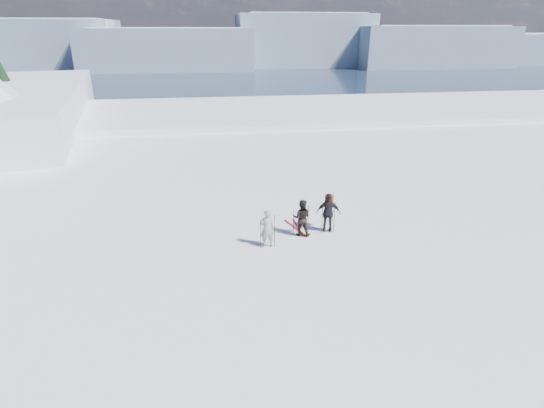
# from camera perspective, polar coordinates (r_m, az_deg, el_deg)

# --- Properties ---
(lake_basin) EXTENTS (820.00, 820.00, 71.62)m
(lake_basin) POSITION_cam_1_polar(r_m,az_deg,el_deg) (44.08, -1.91, 3.74)
(lake_basin) COLOR white
(lake_basin) RESTS_ON ground
(far_mountain_range) EXTENTS (770.00, 110.00, 53.00)m
(far_mountain_range) POSITION_cam_1_polar(r_m,az_deg,el_deg) (467.76, -4.49, 20.62)
(far_mountain_range) COLOR slate
(far_mountain_range) RESTS_ON ground
(skier_grey) EXTENTS (0.58, 0.41, 1.51)m
(skier_grey) POSITION_cam_1_polar(r_m,az_deg,el_deg) (15.89, -0.67, -3.31)
(skier_grey) COLOR #8E949B
(skier_grey) RESTS_ON ground
(skier_dark) EXTENTS (0.88, 0.78, 1.51)m
(skier_dark) POSITION_cam_1_polar(r_m,az_deg,el_deg) (16.81, 4.00, -1.84)
(skier_dark) COLOR black
(skier_dark) RESTS_ON ground
(skier_pack) EXTENTS (1.04, 0.65, 1.65)m
(skier_pack) POSITION_cam_1_polar(r_m,az_deg,el_deg) (17.18, 7.60, -1.19)
(skier_pack) COLOR black
(skier_pack) RESTS_ON ground
(backpack) EXTENTS (0.39, 0.29, 0.48)m
(backpack) POSITION_cam_1_polar(r_m,az_deg,el_deg) (17.02, 7.79, 2.44)
(backpack) COLOR #E45A15
(backpack) RESTS_ON skier_pack
(ski_poles) EXTENTS (3.14, 0.99, 1.34)m
(ski_poles) POSITION_cam_1_polar(r_m,az_deg,el_deg) (16.60, 3.84, -2.66)
(ski_poles) COLOR black
(ski_poles) RESTS_ON ground
(skis_loose) EXTENTS (0.65, 1.70, 0.03)m
(skis_loose) POSITION_cam_1_polar(r_m,az_deg,el_deg) (17.69, 3.28, -3.18)
(skis_loose) COLOR black
(skis_loose) RESTS_ON ground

